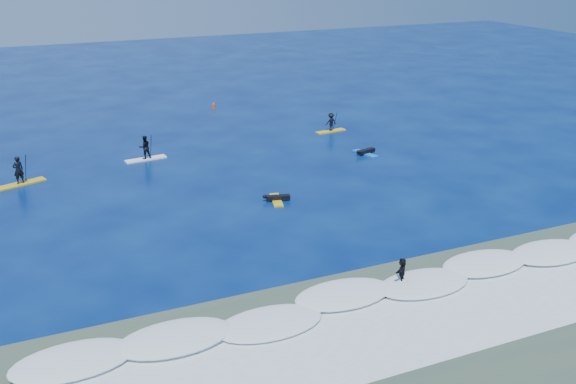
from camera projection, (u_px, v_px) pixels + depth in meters
name	position (u px, v px, depth m)	size (l,w,h in m)	color
ground	(312.00, 213.00, 38.93)	(160.00, 160.00, 0.00)	#04134D
shallow_water	(455.00, 332.00, 26.95)	(90.00, 13.00, 0.01)	#3B513F
breaking_wave	(403.00, 288.00, 30.38)	(40.00, 6.00, 0.30)	white
whitewater	(441.00, 320.00, 27.81)	(34.00, 5.00, 0.02)	silver
sup_paddler_left	(19.00, 175.00, 43.21)	(3.40, 1.89, 2.33)	gold
sup_paddler_center	(145.00, 149.00, 48.22)	(3.15, 1.10, 2.17)	white
sup_paddler_right	(331.00, 123.00, 55.46)	(2.78, 0.94, 1.91)	gold
prone_paddler_near	(277.00, 198.00, 40.69)	(1.74, 2.28, 0.46)	gold
prone_paddler_far	(365.00, 152.00, 49.73)	(1.81, 2.37, 0.48)	blue
wave_surfer	(402.00, 272.00, 30.36)	(1.65, 1.54, 1.28)	silver
marker_buoy	(214.00, 106.00, 63.28)	(0.31, 0.31, 0.74)	#DC4C13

